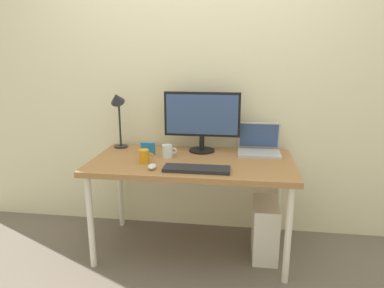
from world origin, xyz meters
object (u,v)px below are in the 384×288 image
(laptop, at_px, (259,146))
(computer_tower, at_px, (265,229))
(keyboard, at_px, (197,169))
(photo_frame, at_px, (148,148))
(desk, at_px, (192,168))
(desk_lamp, at_px, (118,107))
(monitor, at_px, (202,118))
(coffee_mug, at_px, (144,156))
(mouse, at_px, (152,167))
(glass_cup, at_px, (168,151))

(laptop, bearing_deg, computer_tower, -76.46)
(keyboard, height_order, photo_frame, photo_frame)
(desk, distance_m, desk_lamp, 0.78)
(monitor, bearing_deg, desk, -100.63)
(laptop, height_order, photo_frame, laptop)
(laptop, height_order, coffee_mug, laptop)
(laptop, relative_size, photo_frame, 2.91)
(laptop, relative_size, mouse, 3.56)
(desk, xyz_separation_m, coffee_mug, (-0.33, -0.11, 0.11))
(desk_lamp, relative_size, photo_frame, 4.31)
(computer_tower, bearing_deg, mouse, -162.79)
(photo_frame, xyz_separation_m, computer_tower, (0.90, -0.09, -0.56))
(desk, height_order, keyboard, keyboard)
(desk_lamp, xyz_separation_m, photo_frame, (0.27, -0.14, -0.29))
(desk, bearing_deg, laptop, 27.55)
(keyboard, distance_m, photo_frame, 0.53)
(monitor, distance_m, desk_lamp, 0.68)
(coffee_mug, bearing_deg, laptop, 24.22)
(computer_tower, bearing_deg, photo_frame, 174.04)
(coffee_mug, xyz_separation_m, glass_cup, (0.14, 0.16, -0.00))
(glass_cup, distance_m, photo_frame, 0.17)
(keyboard, bearing_deg, mouse, -178.90)
(desk, bearing_deg, monitor, 79.37)
(keyboard, xyz_separation_m, glass_cup, (-0.25, 0.28, 0.04))
(coffee_mug, relative_size, photo_frame, 0.96)
(glass_cup, relative_size, photo_frame, 1.03)
(computer_tower, bearing_deg, laptop, 103.54)
(desk_lamp, height_order, glass_cup, desk_lamp)
(computer_tower, bearing_deg, desk_lamp, 168.68)
(laptop, bearing_deg, mouse, -145.82)
(coffee_mug, height_order, glass_cup, coffee_mug)
(mouse, distance_m, computer_tower, 0.98)
(desk, bearing_deg, glass_cup, 166.86)
(desk_lamp, bearing_deg, mouse, -50.77)
(keyboard, distance_m, glass_cup, 0.38)
(laptop, distance_m, computer_tower, 0.63)
(mouse, relative_size, coffee_mug, 0.85)
(monitor, distance_m, mouse, 0.61)
(monitor, relative_size, keyboard, 1.33)
(desk, distance_m, coffee_mug, 0.36)
(keyboard, relative_size, mouse, 4.89)
(mouse, xyz_separation_m, coffee_mug, (-0.09, 0.13, 0.03))
(mouse, bearing_deg, monitor, 59.42)
(monitor, relative_size, glass_cup, 5.20)
(desk, height_order, laptop, laptop)
(computer_tower, bearing_deg, glass_cup, 176.98)
(desk_lamp, bearing_deg, glass_cup, -24.13)
(coffee_mug, bearing_deg, monitor, 43.47)
(coffee_mug, bearing_deg, photo_frame, 97.57)
(glass_cup, bearing_deg, laptop, 17.25)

